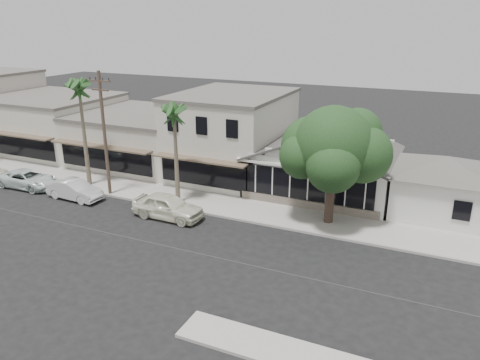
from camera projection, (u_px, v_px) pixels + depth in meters
The scene contains 14 objects.
ground at pixel (178, 249), 26.41m from camera, with size 140.00×140.00×0.00m, color black.
sidewalk_north at pixel (134, 189), 35.33m from camera, with size 90.00×3.50×0.15m, color #9E9991.
corner_shop at pixel (324, 158), 34.32m from camera, with size 10.40×8.60×5.10m.
side_cottage at pixel (442, 193), 30.64m from camera, with size 6.00×6.00×3.00m, color white.
row_building_near at pixel (232, 136), 38.13m from camera, with size 8.00×10.00×6.50m, color beige.
row_building_midnear at pixel (142, 138), 42.03m from camera, with size 10.00×10.00×4.20m, color silver.
row_building_midfar at pixel (53, 124), 46.01m from camera, with size 11.00×10.00×5.00m, color beige.
utility_pole at pixel (104, 132), 32.84m from camera, with size 1.80×0.24×9.00m.
car_0 at pixel (168, 206), 30.25m from camera, with size 1.92×4.77×1.62m, color silver.
car_1 at pixel (75, 190), 33.45m from camera, with size 1.49×4.27×1.41m, color silver.
car_2 at pixel (28, 179), 35.77m from camera, with size 2.23×4.83×1.34m, color silver.
shade_tree at pixel (333, 147), 28.22m from camera, with size 6.79×6.13×7.53m.
palm_east at pixel (174, 114), 30.72m from camera, with size 2.51×2.51×7.44m.
palm_mid at pixel (79, 90), 33.88m from camera, with size 3.10×3.10×8.59m.
Camera 1 is at (13.02, -20.09, 12.35)m, focal length 35.00 mm.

